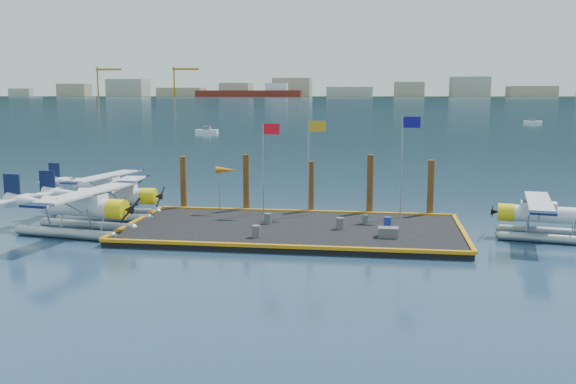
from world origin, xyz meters
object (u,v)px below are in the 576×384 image
object	(u,v)px
piling_4	(431,190)
seaplane_d	(544,217)
seaplane_c	(102,188)
drum_0	(268,218)
seaplane_b	(115,198)
drum_1	(340,223)
flagpole_blue	(405,152)
piling_3	(370,187)
seaplane_a	(81,210)
crate	(388,232)
windsock	(226,171)
drum_2	(365,219)
piling_1	(246,185)
flagpole_yellow	(312,153)
drum_3	(256,231)
piling_2	(311,189)
drum_4	(388,222)
piling_0	(183,185)
flagpole_red	(266,154)

from	to	relation	value
piling_4	seaplane_d	bearing A→B (deg)	-38.70
seaplane_c	drum_0	xyz separation A→B (m)	(13.88, -6.84, -0.60)
seaplane_b	drum_1	size ratio (longest dim) A/B	13.26
flagpole_blue	piling_3	distance (m)	3.72
seaplane_a	crate	xyz separation A→B (m)	(18.10, 0.16, -0.83)
windsock	drum_1	bearing A→B (deg)	-27.37
drum_2	piling_1	bearing A→B (deg)	154.76
seaplane_d	flagpole_yellow	bearing A→B (deg)	86.53
piling_4	windsock	bearing A→B (deg)	-173.25
seaplane_b	seaplane_c	world-z (taller)	seaplane_b
drum_2	windsock	distance (m)	9.93
drum_3	piling_3	bearing A→B (deg)	54.14
flagpole_blue	piling_3	world-z (taller)	flagpole_blue
drum_0	piling_3	bearing A→B (deg)	37.29
drum_0	piling_2	xyz separation A→B (m)	(2.18, 4.70, 1.18)
seaplane_b	piling_4	bearing A→B (deg)	93.11
drum_4	piling_0	world-z (taller)	piling_0
windsock	seaplane_c	bearing A→B (deg)	160.44
flagpole_blue	piling_1	bearing A→B (deg)	171.49
windsock	piling_2	world-z (taller)	piling_2
crate	piling_0	world-z (taller)	piling_0
flagpole_blue	piling_1	size ratio (longest dim) A/B	1.55
flagpole_red	flagpole_blue	distance (m)	8.99
drum_3	flagpole_yellow	xyz separation A→B (m)	(2.36, 6.92, 3.77)
seaplane_b	piling_3	size ratio (longest dim) A/B	2.13
piling_3	seaplane_d	bearing A→B (deg)	-25.84
flagpole_yellow	windsock	bearing A→B (deg)	180.00
drum_3	crate	size ratio (longest dim) A/B	0.61
seaplane_a	piling_0	distance (m)	8.56
flagpole_red	piling_4	bearing A→B (deg)	8.43
flagpole_yellow	piling_4	xyz separation A→B (m)	(7.80, 1.60, -2.51)
flagpole_blue	piling_4	size ratio (longest dim) A/B	1.62
flagpole_yellow	piling_0	xyz separation A→B (m)	(-9.20, 1.60, -2.51)
seaplane_d	piling_2	size ratio (longest dim) A/B	2.24
seaplane_a	piling_1	world-z (taller)	piling_1
piling_1	piling_3	world-z (taller)	piling_3
drum_0	flagpole_yellow	bearing A→B (deg)	52.53
flagpole_red	piling_3	xyz separation A→B (m)	(6.79, 1.60, -2.25)
crate	windsock	distance (m)	12.44
drum_4	drum_2	bearing A→B (deg)	147.39
drum_0	flagpole_blue	distance (m)	9.77
piling_2	drum_2	bearing A→B (deg)	-45.89
seaplane_c	flagpole_yellow	world-z (taller)	flagpole_yellow
drum_4	crate	size ratio (longest dim) A/B	0.57
seaplane_d	piling_4	size ratio (longest dim) A/B	2.13
drum_0	flagpole_blue	size ratio (longest dim) A/B	0.10
flagpole_yellow	drum_0	bearing A→B (deg)	-127.47
drum_0	drum_3	distance (m)	3.82
drum_4	flagpole_red	distance (m)	9.32
seaplane_a	windsock	distance (m)	9.68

